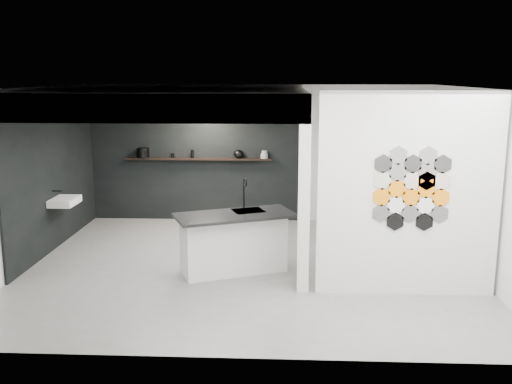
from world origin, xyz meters
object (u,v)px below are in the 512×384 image
at_px(bottle_dark, 192,154).
at_px(glass_bowl, 264,156).
at_px(partition_panel, 408,195).
at_px(kettle, 239,154).
at_px(utensil_cup, 173,156).
at_px(wall_basin, 65,201).
at_px(stockpot, 143,153).
at_px(kitchen_island, 234,242).
at_px(glass_vase, 264,155).

bearing_deg(bottle_dark, glass_bowl, 0.00).
xyz_separation_m(partition_panel, kettle, (-2.60, 3.87, 0.01)).
xyz_separation_m(bottle_dark, utensil_cup, (-0.41, 0.00, -0.04)).
relative_size(wall_basin, stockpot, 2.41).
relative_size(partition_panel, kitchen_island, 1.44).
bearing_deg(stockpot, utensil_cup, 0.00).
bearing_deg(glass_vase, stockpot, 180.00).
xyz_separation_m(partition_panel, glass_vase, (-2.08, 3.87, -0.00)).
relative_size(kitchen_island, stockpot, 7.80).
height_order(glass_vase, utensil_cup, glass_vase).
bearing_deg(bottle_dark, utensil_cup, 180.00).
relative_size(stockpot, glass_vase, 1.56).
distance_m(stockpot, kettle, 1.97).
distance_m(kettle, bottle_dark, 0.95).
distance_m(glass_bowl, bottle_dark, 1.48).
bearing_deg(wall_basin, partition_panel, -18.23).
xyz_separation_m(partition_panel, stockpot, (-4.57, 3.87, 0.02)).
bearing_deg(bottle_dark, partition_panel, -47.38).
bearing_deg(glass_bowl, stockpot, 180.00).
distance_m(stockpot, glass_vase, 2.50).
relative_size(partition_panel, glass_vase, 17.60).
height_order(glass_bowl, utensil_cup, glass_bowl).
relative_size(wall_basin, bottle_dark, 3.60).
distance_m(wall_basin, kitchen_island, 3.22).
relative_size(partition_panel, stockpot, 11.25).
bearing_deg(wall_basin, glass_bowl, 31.39).
bearing_deg(glass_bowl, kitchen_island, -96.61).
bearing_deg(glass_bowl, wall_basin, -148.61).
height_order(wall_basin, glass_vase, glass_vase).
bearing_deg(bottle_dark, kettle, 0.00).
bearing_deg(wall_basin, kitchen_island, -19.26).
bearing_deg(kettle, glass_vase, -21.38).
distance_m(partition_panel, utensil_cup, 5.53).
bearing_deg(kitchen_island, glass_vase, 60.70).
distance_m(partition_panel, bottle_dark, 5.25).
relative_size(stockpot, bottle_dark, 1.49).
distance_m(kettle, glass_vase, 0.53).
bearing_deg(utensil_cup, kitchen_island, -64.04).
bearing_deg(bottle_dark, glass_vase, 0.00).
xyz_separation_m(wall_basin, kettle, (2.86, 2.07, 0.56)).
bearing_deg(utensil_cup, glass_vase, 0.00).
distance_m(partition_panel, glass_bowl, 4.39).
bearing_deg(wall_basin, kettle, 35.82).
height_order(kettle, bottle_dark, kettle).
distance_m(glass_bowl, utensil_cup, 1.88).
distance_m(wall_basin, glass_bowl, 4.00).
height_order(partition_panel, kitchen_island, partition_panel).
height_order(glass_bowl, bottle_dark, bottle_dark).
bearing_deg(glass_bowl, partition_panel, -61.71).
height_order(kitchen_island, glass_bowl, kitchen_island).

